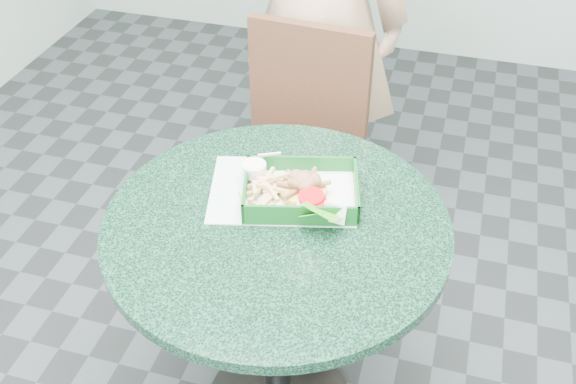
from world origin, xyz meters
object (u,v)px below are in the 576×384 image
(sauce_ramekin, at_px, (262,168))
(food_basket, at_px, (301,200))
(dining_chair, at_px, (300,147))
(cafe_table, at_px, (277,276))
(crab_sandwich, at_px, (303,191))

(sauce_ramekin, bearing_deg, food_basket, -25.57)
(dining_chair, bearing_deg, food_basket, -70.42)
(cafe_table, distance_m, dining_chair, 0.65)
(crab_sandwich, bearing_deg, cafe_table, -113.21)
(dining_chair, relative_size, crab_sandwich, 8.03)
(cafe_table, xyz_separation_m, dining_chair, (-0.11, 0.64, -0.05))
(food_basket, bearing_deg, crab_sandwich, -21.19)
(dining_chair, relative_size, food_basket, 3.32)
(food_basket, xyz_separation_m, crab_sandwich, (0.01, -0.00, 0.03))
(sauce_ramekin, bearing_deg, cafe_table, -61.12)
(cafe_table, distance_m, food_basket, 0.21)
(cafe_table, xyz_separation_m, food_basket, (0.03, 0.10, 0.19))
(dining_chair, relative_size, sauce_ramekin, 15.02)
(cafe_table, height_order, sauce_ramekin, sauce_ramekin)
(food_basket, bearing_deg, sauce_ramekin, 154.43)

